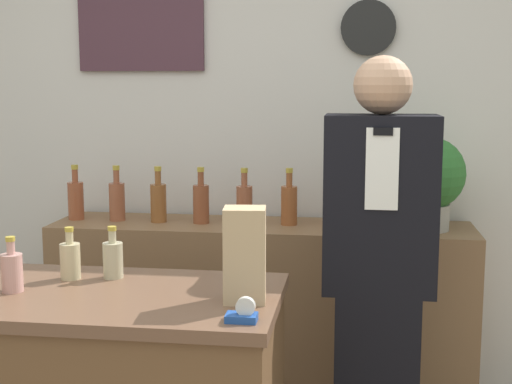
# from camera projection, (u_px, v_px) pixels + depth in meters

# --- Properties ---
(back_wall) EXTENTS (5.20, 0.09, 2.70)m
(back_wall) POSITION_uv_depth(u_px,v_px,m) (251.00, 127.00, 3.67)
(back_wall) COLOR silver
(back_wall) RESTS_ON ground_plane
(back_shelf) EXTENTS (2.03, 0.45, 0.90)m
(back_shelf) POSITION_uv_depth(u_px,v_px,m) (261.00, 314.00, 3.51)
(back_shelf) COLOR brown
(back_shelf) RESTS_ON ground_plane
(shopkeeper) EXTENTS (0.42, 0.27, 1.68)m
(shopkeeper) POSITION_uv_depth(u_px,v_px,m) (378.00, 276.00, 2.76)
(shopkeeper) COLOR black
(shopkeeper) RESTS_ON ground_plane
(potted_plant) EXTENTS (0.34, 0.34, 0.43)m
(potted_plant) POSITION_uv_depth(u_px,v_px,m) (429.00, 178.00, 3.29)
(potted_plant) COLOR #9E998E
(potted_plant) RESTS_ON back_shelf
(paper_bag) EXTENTS (0.14, 0.12, 0.30)m
(paper_bag) POSITION_uv_depth(u_px,v_px,m) (245.00, 255.00, 2.20)
(paper_bag) COLOR tan
(paper_bag) RESTS_ON display_counter
(tape_dispenser) EXTENTS (0.09, 0.06, 0.07)m
(tape_dispenser) POSITION_uv_depth(u_px,v_px,m) (243.00, 314.00, 2.03)
(tape_dispenser) COLOR #1E4799
(tape_dispenser) RESTS_ON display_counter
(counter_bottle_2) EXTENTS (0.07, 0.07, 0.18)m
(counter_bottle_2) POSITION_uv_depth(u_px,v_px,m) (12.00, 271.00, 2.32)
(counter_bottle_2) COLOR tan
(counter_bottle_2) RESTS_ON display_counter
(counter_bottle_3) EXTENTS (0.07, 0.07, 0.18)m
(counter_bottle_3) POSITION_uv_depth(u_px,v_px,m) (70.00, 260.00, 2.47)
(counter_bottle_3) COLOR tan
(counter_bottle_3) RESTS_ON display_counter
(counter_bottle_4) EXTENTS (0.07, 0.07, 0.18)m
(counter_bottle_4) POSITION_uv_depth(u_px,v_px,m) (113.00, 259.00, 2.49)
(counter_bottle_4) COLOR tan
(counter_bottle_4) RESTS_ON display_counter
(shelf_bottle_0) EXTENTS (0.08, 0.08, 0.28)m
(shelf_bottle_0) POSITION_uv_depth(u_px,v_px,m) (76.00, 199.00, 3.57)
(shelf_bottle_0) COLOR brown
(shelf_bottle_0) RESTS_ON back_shelf
(shelf_bottle_1) EXTENTS (0.08, 0.08, 0.28)m
(shelf_bottle_1) POSITION_uv_depth(u_px,v_px,m) (117.00, 200.00, 3.54)
(shelf_bottle_1) COLOR brown
(shelf_bottle_1) RESTS_ON back_shelf
(shelf_bottle_2) EXTENTS (0.08, 0.08, 0.28)m
(shelf_bottle_2) POSITION_uv_depth(u_px,v_px,m) (158.00, 201.00, 3.50)
(shelf_bottle_2) COLOR brown
(shelf_bottle_2) RESTS_ON back_shelf
(shelf_bottle_3) EXTENTS (0.08, 0.08, 0.28)m
(shelf_bottle_3) POSITION_uv_depth(u_px,v_px,m) (201.00, 202.00, 3.47)
(shelf_bottle_3) COLOR brown
(shelf_bottle_3) RESTS_ON back_shelf
(shelf_bottle_4) EXTENTS (0.08, 0.08, 0.28)m
(shelf_bottle_4) POSITION_uv_depth(u_px,v_px,m) (244.00, 203.00, 3.43)
(shelf_bottle_4) COLOR brown
(shelf_bottle_4) RESTS_ON back_shelf
(shelf_bottle_5) EXTENTS (0.08, 0.08, 0.28)m
(shelf_bottle_5) POSITION_uv_depth(u_px,v_px,m) (289.00, 204.00, 3.43)
(shelf_bottle_5) COLOR brown
(shelf_bottle_5) RESTS_ON back_shelf
(shelf_bottle_6) EXTENTS (0.08, 0.08, 0.28)m
(shelf_bottle_6) POSITION_uv_depth(u_px,v_px,m) (334.00, 205.00, 3.39)
(shelf_bottle_6) COLOR brown
(shelf_bottle_6) RESTS_ON back_shelf
(shelf_bottle_7) EXTENTS (0.08, 0.08, 0.28)m
(shelf_bottle_7) POSITION_uv_depth(u_px,v_px,m) (379.00, 206.00, 3.37)
(shelf_bottle_7) COLOR brown
(shelf_bottle_7) RESTS_ON back_shelf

